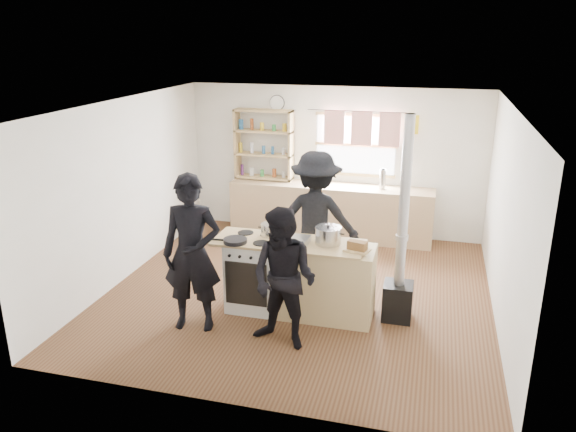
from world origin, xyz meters
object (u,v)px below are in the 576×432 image
object	(u,v)px
skillet_greens	(235,240)
stockpot_counter	(328,235)
flue_heater	(400,269)
person_near_left	(192,254)
cooking_island	(300,278)
thermos	(383,179)
roast_tray	(296,240)
person_near_right	(284,279)
person_far	(316,219)
stockpot_stove	(270,230)
bread_board	(357,247)

from	to	relation	value
skillet_greens	stockpot_counter	xyz separation A→B (m)	(1.09, 0.25, 0.08)
flue_heater	person_near_left	bearing A→B (deg)	-160.84
cooking_island	stockpot_counter	distance (m)	0.66
thermos	flue_heater	xyz separation A→B (m)	(0.49, -2.63, -0.40)
thermos	skillet_greens	world-z (taller)	thermos
roast_tray	person_near_right	bearing A→B (deg)	-86.13
skillet_greens	person_far	distance (m)	1.35
roast_tray	person_far	distance (m)	0.96
skillet_greens	cooking_island	bearing A→B (deg)	14.94
stockpot_stove	flue_heater	bearing A→B (deg)	0.30
stockpot_counter	person_near_right	xyz separation A→B (m)	(-0.32, -0.83, -0.24)
stockpot_stove	bread_board	world-z (taller)	stockpot_stove
stockpot_stove	person_near_right	size ratio (longest dim) A/B	0.14
roast_tray	person_far	size ratio (longest dim) A/B	0.17
person_near_left	roast_tray	bearing A→B (deg)	20.64
skillet_greens	person_near_left	xyz separation A→B (m)	(-0.36, -0.46, -0.03)
stockpot_counter	flue_heater	bearing A→B (deg)	6.19
cooking_island	person_near_right	bearing A→B (deg)	-89.26
roast_tray	person_near_right	xyz separation A→B (m)	(0.05, -0.75, -0.18)
roast_tray	person_far	xyz separation A→B (m)	(0.04, 0.96, -0.04)
thermos	roast_tray	distance (m)	2.91
cooking_island	person_near_left	distance (m)	1.38
skillet_greens	flue_heater	world-z (taller)	flue_heater
stockpot_stove	bread_board	xyz separation A→B (m)	(1.13, -0.23, -0.03)
roast_tray	stockpot_stove	world-z (taller)	stockpot_stove
stockpot_counter	person_near_right	world-z (taller)	person_near_right
bread_board	person_near_right	size ratio (longest dim) A/B	0.20
thermos	cooking_island	size ratio (longest dim) A/B	0.17
thermos	cooking_island	bearing A→B (deg)	-104.25
person_near_left	person_far	xyz separation A→B (m)	(1.11, 1.58, -0.00)
skillet_greens	roast_tray	distance (m)	0.73
skillet_greens	roast_tray	bearing A→B (deg)	12.77
roast_tray	cooking_island	bearing A→B (deg)	44.47
thermos	stockpot_stove	bearing A→B (deg)	-113.14
flue_heater	person_near_left	size ratio (longest dim) A/B	1.34
stockpot_stove	person_far	xyz separation A→B (m)	(0.42, 0.79, -0.08)
flue_heater	person_near_left	distance (m)	2.46
skillet_greens	person_near_left	bearing A→B (deg)	-128.10
stockpot_stove	flue_heater	world-z (taller)	flue_heater
person_near_left	stockpot_counter	bearing A→B (deg)	16.74
person_near_right	roast_tray	bearing A→B (deg)	108.18
cooking_island	person_near_right	distance (m)	0.85
cooking_island	roast_tray	xyz separation A→B (m)	(-0.04, -0.04, 0.51)
bread_board	person_far	bearing A→B (deg)	124.92
roast_tray	person_near_right	distance (m)	0.77
thermos	person_far	size ratio (longest dim) A/B	0.18
thermos	person_near_left	distance (m)	3.88
roast_tray	person_far	world-z (taller)	person_far
stockpot_counter	person_far	size ratio (longest dim) A/B	0.17
thermos	person_near_right	distance (m)	3.63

